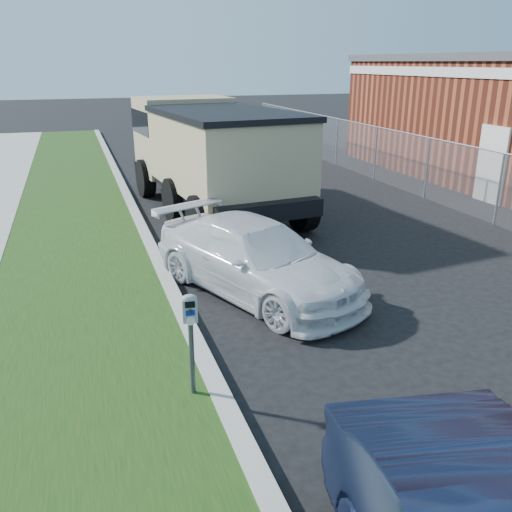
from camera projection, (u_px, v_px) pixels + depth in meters
name	position (u px, v px, depth m)	size (l,w,h in m)	color
ground	(361.00, 327.00, 8.44)	(120.00, 120.00, 0.00)	black
chainlink_fence	(428.00, 156.00, 16.05)	(0.06, 30.06, 30.00)	slate
parking_meter	(190.00, 323.00, 6.24)	(0.19, 0.14, 1.30)	#3F4247
white_wagon	(253.00, 257.00, 9.60)	(1.79, 4.41, 1.28)	silver
dump_truck	(209.00, 150.00, 14.80)	(3.62, 7.66, 2.90)	black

